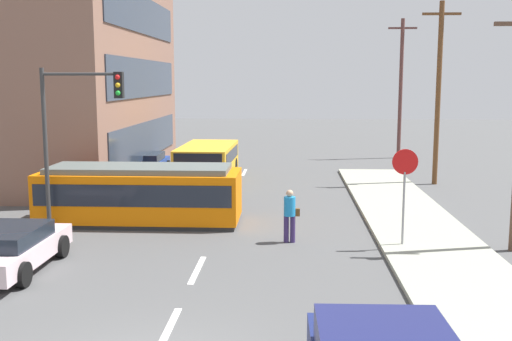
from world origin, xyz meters
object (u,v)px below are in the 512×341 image
at_px(stop_sign, 405,177).
at_px(city_bus, 208,160).
at_px(parked_sedan_far, 109,186).
at_px(utility_pole_far, 401,86).
at_px(parked_sedan_mid, 9,248).
at_px(traffic_light_mast, 75,119).
at_px(utility_pole_mid, 438,90).
at_px(pedestrian_crossing, 290,213).
at_px(streetcar_tram, 140,193).
at_px(parked_sedan_furthest, 147,164).

bearing_deg(stop_sign, city_bus, 121.61).
height_order(parked_sedan_far, utility_pole_far, utility_pole_far).
xyz_separation_m(city_bus, stop_sign, (7.53, -12.24, 1.16)).
bearing_deg(utility_pole_far, parked_sedan_mid, -120.62).
bearing_deg(stop_sign, traffic_light_mast, 172.59).
distance_m(parked_sedan_mid, utility_pole_mid, 20.86).
distance_m(parked_sedan_far, utility_pole_far, 21.31).
distance_m(pedestrian_crossing, traffic_light_mast, 7.58).
distance_m(city_bus, utility_pole_mid, 11.76).
height_order(parked_sedan_mid, parked_sedan_far, same).
bearing_deg(streetcar_tram, stop_sign, -18.63).
bearing_deg(utility_pole_far, streetcar_tram, -123.32).
xyz_separation_m(parked_sedan_mid, utility_pole_far, (14.54, 24.56, 4.00)).
bearing_deg(city_bus, streetcar_tram, -97.07).
xyz_separation_m(traffic_light_mast, utility_pole_mid, (14.06, 10.34, 0.77)).
relative_size(traffic_light_mast, utility_pole_mid, 0.62).
xyz_separation_m(streetcar_tram, utility_pole_far, (12.40, 18.86, 3.57)).
bearing_deg(streetcar_tram, parked_sedan_mid, -110.60).
bearing_deg(parked_sedan_mid, stop_sign, 14.35).
xyz_separation_m(pedestrian_crossing, parked_sedan_mid, (-7.44, -3.30, -0.32)).
bearing_deg(utility_pole_mid, pedestrian_crossing, -122.37).
height_order(streetcar_tram, utility_pole_mid, utility_pole_mid).
height_order(utility_pole_mid, utility_pole_far, utility_pole_far).
height_order(pedestrian_crossing, traffic_light_mast, traffic_light_mast).
xyz_separation_m(city_bus, parked_sedan_furthest, (-3.45, 1.49, -0.41)).
relative_size(parked_sedan_furthest, utility_pole_mid, 0.48).
bearing_deg(traffic_light_mast, parked_sedan_mid, -96.24).
relative_size(streetcar_tram, parked_sedan_far, 1.59).
height_order(city_bus, parked_sedan_mid, city_bus).
height_order(parked_sedan_furthest, traffic_light_mast, traffic_light_mast).
bearing_deg(city_bus, parked_sedan_furthest, 156.62).
bearing_deg(pedestrian_crossing, traffic_light_mast, 173.26).
distance_m(parked_sedan_far, stop_sign, 13.07).
distance_m(parked_sedan_mid, traffic_light_mast, 5.20).
bearing_deg(streetcar_tram, utility_pole_far, 56.68).
xyz_separation_m(streetcar_tram, parked_sedan_furthest, (-2.29, 10.80, -0.43)).
xyz_separation_m(city_bus, parked_sedan_mid, (-3.30, -15.01, -0.41)).
bearing_deg(utility_pole_far, pedestrian_crossing, -108.47).
bearing_deg(stop_sign, pedestrian_crossing, 171.22).
bearing_deg(pedestrian_crossing, stop_sign, -8.78).
relative_size(parked_sedan_far, stop_sign, 1.53).
distance_m(streetcar_tram, utility_pole_far, 22.85).
height_order(parked_sedan_mid, traffic_light_mast, traffic_light_mast).
bearing_deg(utility_pole_far, parked_sedan_far, -134.62).
distance_m(parked_sedan_mid, stop_sign, 11.29).
xyz_separation_m(city_bus, utility_pole_mid, (11.22, -0.55, 3.51)).
height_order(city_bus, pedestrian_crossing, city_bus).
height_order(parked_sedan_mid, parked_sedan_furthest, same).
bearing_deg(streetcar_tram, parked_sedan_far, 120.21).
bearing_deg(utility_pole_far, utility_pole_mid, -90.15).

